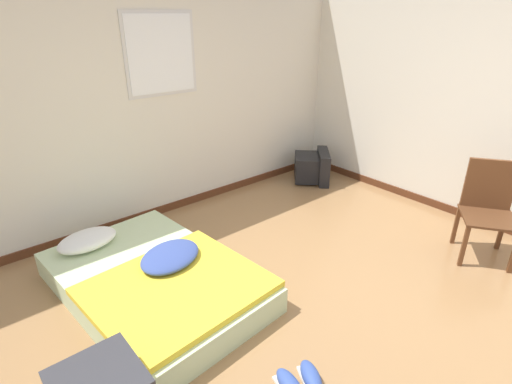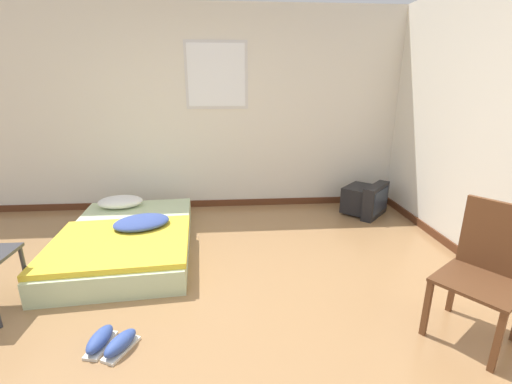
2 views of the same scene
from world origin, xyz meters
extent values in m
plane|color=#997047|center=(0.00, 0.00, 0.00)|extent=(20.00, 20.00, 0.00)
cube|color=silver|center=(0.00, 2.54, 1.30)|extent=(7.71, 0.06, 2.60)
cube|color=#562D19|center=(0.00, 2.50, 0.04)|extent=(7.71, 0.02, 0.09)
cube|color=silver|center=(0.24, 2.50, 1.75)|extent=(0.79, 0.01, 0.83)
cube|color=white|center=(0.24, 2.49, 1.75)|extent=(0.72, 0.01, 0.76)
cube|color=beige|center=(-0.67, 1.23, 0.11)|extent=(1.36, 1.97, 0.22)
ellipsoid|color=white|center=(-0.94, 1.93, 0.29)|extent=(0.55, 0.38, 0.14)
cube|color=yellow|center=(-0.65, 0.88, 0.24)|extent=(1.32, 1.18, 0.05)
ellipsoid|color=#384C93|center=(-0.52, 1.19, 0.31)|extent=(0.66, 0.59, 0.11)
cube|color=black|center=(2.08, 2.10, 0.19)|extent=(0.54, 0.55, 0.34)
cube|color=black|center=(2.25, 1.95, 0.21)|extent=(0.48, 0.50, 0.42)
cube|color=#283342|center=(2.30, 1.90, 0.22)|extent=(0.32, 0.34, 0.30)
cube|color=brown|center=(1.90, -0.58, 0.21)|extent=(0.05, 0.05, 0.41)
cube|color=brown|center=(1.67, -0.24, 0.21)|extent=(0.05, 0.05, 0.41)
cube|color=brown|center=(2.01, -0.01, 0.21)|extent=(0.05, 0.05, 0.41)
cube|color=#55311A|center=(1.96, -0.29, 0.42)|extent=(0.64, 0.64, 0.02)
cube|color=brown|center=(2.12, -0.17, 0.67)|extent=(0.28, 0.38, 0.48)
cylinder|color=#333338|center=(-1.26, 0.45, 0.22)|extent=(0.03, 0.03, 0.43)
cube|color=silver|center=(-0.49, -0.19, 0.01)|extent=(0.15, 0.27, 0.02)
ellipsoid|color=#334C99|center=(-0.49, -0.19, 0.06)|extent=(0.16, 0.28, 0.09)
cube|color=silver|center=(-0.34, -0.23, 0.01)|extent=(0.20, 0.28, 0.02)
ellipsoid|color=#334C99|center=(-0.34, -0.23, 0.06)|extent=(0.21, 0.28, 0.09)
camera|label=1|loc=(-1.77, -1.38, 2.15)|focal=28.00mm
camera|label=2|loc=(0.38, -2.09, 1.62)|focal=24.00mm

